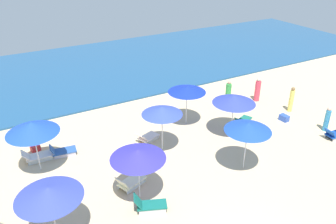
{
  "coord_description": "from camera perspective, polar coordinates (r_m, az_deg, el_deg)",
  "views": [
    {
      "loc": [
        -6.55,
        -5.2,
        10.18
      ],
      "look_at": [
        2.03,
        10.1,
        1.17
      ],
      "focal_mm": 36.21,
      "sensor_mm": 36.0,
      "label": 1
    }
  ],
  "objects": [
    {
      "name": "cooler_box_1",
      "position": [
        22.36,
        18.96,
        -0.94
      ],
      "size": [
        0.41,
        0.58,
        0.38
      ],
      "primitive_type": "cube",
      "rotation": [
        0.0,
        0.0,
        1.64
      ],
      "color": "blue",
      "rests_on": "ground_plane"
    },
    {
      "name": "beachgoer_2",
      "position": [
        21.91,
        25.19,
        -1.14
      ],
      "size": [
        0.37,
        0.37,
        1.54
      ],
      "rotation": [
        0.0,
        0.0,
        4.41
      ],
      "color": "#3992C0",
      "rests_on": "ground_plane"
    },
    {
      "name": "umbrella_7",
      "position": [
        19.17,
        11.07,
        2.14
      ],
      "size": [
        2.43,
        2.43,
        2.47
      ],
      "color": "silver",
      "rests_on": "ground_plane"
    },
    {
      "name": "lounge_chair_3_1",
      "position": [
        15.89,
        -6.37,
        -11.62
      ],
      "size": [
        1.57,
        1.12,
        0.75
      ],
      "rotation": [
        0.0,
        0.0,
        1.94
      ],
      "color": "silver",
      "rests_on": "ground_plane"
    },
    {
      "name": "umbrella_0",
      "position": [
        13.05,
        -19.46,
        -12.63
      ],
      "size": [
        2.45,
        2.45,
        2.38
      ],
      "color": "silver",
      "rests_on": "ground_plane"
    },
    {
      "name": "lounge_chair_6_0",
      "position": [
        18.72,
        -21.13,
        -6.93
      ],
      "size": [
        1.56,
        0.73,
        0.67
      ],
      "rotation": [
        0.0,
        0.0,
        1.52
      ],
      "color": "silver",
      "rests_on": "ground_plane"
    },
    {
      "name": "beachgoer_1",
      "position": [
        23.38,
        10.09,
        3.07
      ],
      "size": [
        0.49,
        0.49,
        1.7
      ],
      "rotation": [
        0.0,
        0.0,
        2.02
      ],
      "color": "green",
      "rests_on": "ground_plane"
    },
    {
      "name": "umbrella_4",
      "position": [
        19.97,
        3.2,
        3.85
      ],
      "size": [
        2.26,
        2.26,
        2.46
      ],
      "color": "silver",
      "rests_on": "ground_plane"
    },
    {
      "name": "beachgoer_3",
      "position": [
        23.46,
        20.04,
        1.96
      ],
      "size": [
        0.28,
        0.28,
        1.71
      ],
      "rotation": [
        0.0,
        0.0,
        4.72
      ],
      "color": "#F9E265",
      "rests_on": "ground_plane"
    },
    {
      "name": "ocean",
      "position": [
        30.11,
        -15.08,
        6.6
      ],
      "size": [
        60.0,
        15.2,
        0.12
      ],
      "primitive_type": "cube",
      "color": "#225280",
      "rests_on": "ground_plane"
    },
    {
      "name": "lounge_chair_3_0",
      "position": [
        14.64,
        -3.17,
        -15.36
      ],
      "size": [
        1.49,
        1.06,
        0.8
      ],
      "rotation": [
        0.0,
        0.0,
        1.18
      ],
      "color": "silver",
      "rests_on": "ground_plane"
    },
    {
      "name": "cooler_box_0",
      "position": [
        19.59,
        -21.42,
        -5.7
      ],
      "size": [
        0.53,
        0.47,
        0.31
      ],
      "primitive_type": "cube",
      "rotation": [
        0.0,
        0.0,
        0.27
      ],
      "color": "red",
      "rests_on": "ground_plane"
    },
    {
      "name": "lounge_chair_7_0",
      "position": [
        21.25,
        12.47,
        -1.42
      ],
      "size": [
        1.52,
        1.06,
        0.62
      ],
      "rotation": [
        0.0,
        0.0,
        1.96
      ],
      "color": "silver",
      "rests_on": "ground_plane"
    },
    {
      "name": "umbrella_8",
      "position": [
        16.22,
        13.33,
        -2.44
      ],
      "size": [
        2.23,
        2.23,
        2.56
      ],
      "color": "silver",
      "rests_on": "ground_plane"
    },
    {
      "name": "umbrella_6",
      "position": [
        16.88,
        -21.92,
        -2.44
      ],
      "size": [
        2.45,
        2.45,
        2.67
      ],
      "color": "silver",
      "rests_on": "ground_plane"
    },
    {
      "name": "umbrella_3",
      "position": [
        14.06,
        -5.1,
        -7.05
      ],
      "size": [
        2.35,
        2.35,
        2.51
      ],
      "color": "silver",
      "rests_on": "ground_plane"
    },
    {
      "name": "umbrella_5",
      "position": [
        17.27,
        -1.02,
        0.24
      ],
      "size": [
        2.13,
        2.13,
        2.56
      ],
      "color": "silver",
      "rests_on": "ground_plane"
    },
    {
      "name": "beachgoer_0",
      "position": [
        24.37,
        14.83,
        3.58
      ],
      "size": [
        0.54,
        0.54,
        1.69
      ],
      "rotation": [
        0.0,
        0.0,
        0.83
      ],
      "color": "#F04258",
      "rests_on": "ground_plane"
    },
    {
      "name": "lounge_chair_5_0",
      "position": [
        19.08,
        -3.54,
        -4.26
      ],
      "size": [
        1.45,
        1.05,
        0.66
      ],
      "rotation": [
        0.0,
        0.0,
        1.91
      ],
      "color": "silver",
      "rests_on": "ground_plane"
    },
    {
      "name": "lounge_chair_6_1",
      "position": [
        18.73,
        -17.38,
        -6.29
      ],
      "size": [
        1.38,
        0.81,
        0.64
      ],
      "rotation": [
        0.0,
        0.0,
        1.44
      ],
      "color": "silver",
      "rests_on": "ground_plane"
    },
    {
      "name": "lounge_chair_2_1",
      "position": [
        21.57,
        26.28,
        -3.34
      ],
      "size": [
        1.45,
        0.68,
        0.68
      ],
      "rotation": [
        0.0,
        0.0,
        1.53
      ],
      "color": "silver",
      "rests_on": "ground_plane"
    }
  ]
}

